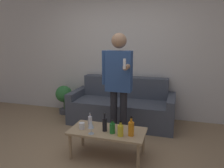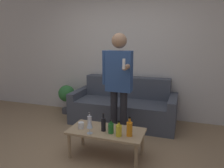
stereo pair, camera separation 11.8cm
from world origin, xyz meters
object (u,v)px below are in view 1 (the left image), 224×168
at_px(couch, 122,107).
at_px(coffee_table, 107,133).
at_px(bottle_orange, 112,128).
at_px(person_standing_front, 118,79).

height_order(couch, coffee_table, couch).
bearing_deg(couch, bottle_orange, -81.43).
distance_m(bottle_orange, person_standing_front, 0.81).
xyz_separation_m(couch, person_standing_front, (0.13, -0.80, 0.71)).
distance_m(couch, coffee_table, 1.32).
height_order(coffee_table, person_standing_front, person_standing_front).
bearing_deg(person_standing_front, couch, 99.42).
relative_size(coffee_table, person_standing_front, 0.61).
xyz_separation_m(coffee_table, bottle_orange, (0.09, -0.07, 0.12)).
bearing_deg(person_standing_front, bottle_orange, -82.59).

